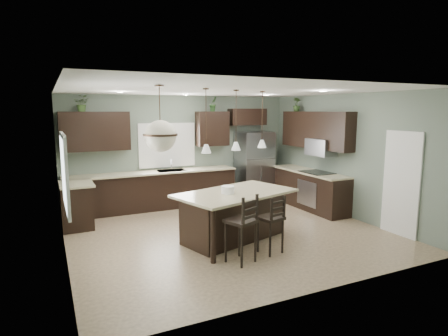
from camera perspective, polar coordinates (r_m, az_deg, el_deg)
ground at (r=7.62m, az=0.62°, el=-9.80°), size 6.00×6.00×0.00m
pantry_door at (r=8.01m, az=25.40°, el=-2.20°), size 0.04×0.82×2.04m
window_back at (r=9.67m, az=-8.67°, el=3.47°), size 1.35×0.02×1.00m
window_left at (r=5.75m, az=-23.22°, el=-0.71°), size 0.02×1.10×1.00m
left_return_cabs at (r=8.43m, az=-21.57°, el=-5.41°), size 0.60×0.90×0.90m
left_return_countertop at (r=8.34m, az=-21.62°, el=-2.27°), size 0.66×0.96×0.04m
back_lower_cabs at (r=9.44m, az=-10.63°, el=-3.47°), size 4.20×0.60×0.90m
back_countertop at (r=9.34m, az=-10.68°, el=-0.67°), size 4.20×0.66×0.04m
sink_inset at (r=9.46m, az=-8.05°, el=-0.39°), size 0.70×0.45×0.01m
faucet at (r=9.41m, az=-8.02°, el=0.45°), size 0.02×0.02×0.28m
back_upper_left at (r=9.13m, az=-19.05°, el=5.30°), size 1.55×0.34×0.90m
back_upper_right at (r=9.91m, az=-1.78°, el=6.01°), size 0.85×0.34×0.90m
fridge_header at (r=10.37m, az=3.58°, el=7.78°), size 1.05×0.34×0.45m
right_lower_cabs at (r=9.62m, az=12.89°, el=-3.30°), size 0.60×2.35×0.90m
right_countertop at (r=9.53m, az=12.89°, el=-0.55°), size 0.66×2.35×0.04m
cooktop at (r=9.31m, az=13.94°, el=-0.64°), size 0.58×0.75×0.02m
wall_oven_front at (r=9.23m, az=12.45°, el=-3.81°), size 0.01×0.72×0.60m
right_upper_cabs at (r=9.51m, az=13.81°, el=5.65°), size 0.34×2.35×0.90m
microwave at (r=9.30m, az=14.55°, el=3.08°), size 0.40×0.75×0.40m
refrigerator at (r=10.32m, az=4.62°, el=0.38°), size 0.90×0.74×1.85m
kitchen_island at (r=7.09m, az=1.78°, el=-7.33°), size 2.45×1.81×0.92m
serving_dish at (r=6.82m, az=0.59°, el=-3.34°), size 0.24×0.24×0.14m
bar_stool_left at (r=6.04m, az=2.55°, el=-9.20°), size 0.54×0.54×1.13m
bar_stool_center at (r=6.49m, az=7.09°, el=-8.50°), size 0.45×0.45×1.01m
pendant_left at (r=6.35m, az=-2.75°, el=7.17°), size 0.17×0.17×1.10m
pendant_center at (r=6.81m, az=1.85°, el=7.28°), size 0.17×0.17×1.10m
pendant_right at (r=7.31m, az=5.84°, el=7.34°), size 0.17×0.17×1.10m
chandelier at (r=5.62m, az=-9.73°, el=7.43°), size 0.51×0.51×0.98m
plant_back_left at (r=9.07m, az=-20.83°, el=9.18°), size 0.40×0.37×0.36m
plant_back_right at (r=9.88m, az=-1.66°, el=9.77°), size 0.27×0.24×0.40m
plant_right_wall at (r=10.09m, az=11.01°, el=9.48°), size 0.23×0.23×0.36m
room_shell at (r=7.26m, az=0.65°, el=3.02°), size 6.00×6.00×6.00m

